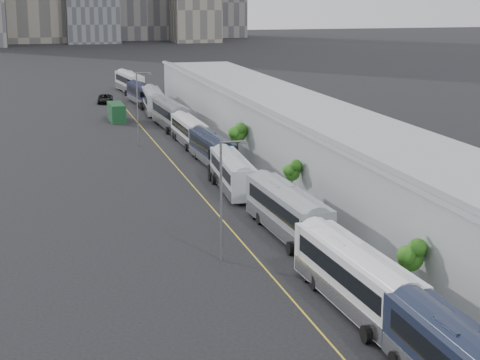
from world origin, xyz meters
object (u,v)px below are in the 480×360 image
object	(u,v)px
street_lamp_far	(139,104)
suv	(105,99)
bus_3	(287,215)
bus_9	(141,95)
bus_8	(153,103)
bus_6	(189,133)
street_lamp_near	(224,192)
bus_4	(233,176)
shipping_container	(116,112)
bus_7	(170,117)
bus_2	(355,282)
bus_10	(129,84)
bus_5	(212,151)

from	to	relation	value
street_lamp_far	suv	distance (m)	43.18
bus_3	bus_9	world-z (taller)	bus_3
street_lamp_far	bus_8	bearing A→B (deg)	77.95
bus_6	bus_8	xyz separation A→B (m)	(-0.28, 29.24, 0.18)
bus_6	street_lamp_near	size ratio (longest dim) A/B	1.35
bus_4	street_lamp_far	bearing A→B (deg)	105.95
bus_4	bus_8	distance (m)	55.22
bus_8	street_lamp_far	distance (m)	29.95
bus_9	suv	size ratio (longest dim) A/B	2.26
bus_9	shipping_container	distance (m)	19.07
bus_3	street_lamp_far	bearing A→B (deg)	96.72
bus_7	suv	distance (m)	30.60
shipping_container	bus_8	bearing A→B (deg)	45.03
bus_2	bus_6	distance (m)	57.76
street_lamp_far	street_lamp_near	bearing A→B (deg)	-90.15
suv	street_lamp_near	bearing A→B (deg)	-82.86
street_lamp_far	suv	bearing A→B (deg)	90.47
bus_8	bus_7	bearing A→B (deg)	-85.26
bus_8	suv	bearing A→B (deg)	119.56
bus_8	bus_9	world-z (taller)	bus_8
bus_2	bus_10	bearing A→B (deg)	87.69
bus_6	bus_2	bearing A→B (deg)	-91.61
bus_3	street_lamp_far	size ratio (longest dim) A/B	1.44
bus_6	suv	world-z (taller)	bus_6
bus_3	bus_6	xyz separation A→B (m)	(0.04, 41.71, -0.19)
bus_6	shipping_container	world-z (taller)	bus_6
bus_4	bus_10	size ratio (longest dim) A/B	0.89
bus_2	bus_3	bearing A→B (deg)	85.14
shipping_container	suv	bearing A→B (deg)	88.38
bus_6	street_lamp_far	bearing A→B (deg)	177.49
bus_5	bus_8	world-z (taller)	bus_8
bus_3	street_lamp_near	bearing A→B (deg)	-145.50
bus_10	street_lamp_near	size ratio (longest dim) A/B	1.56
bus_3	bus_9	distance (m)	81.88
bus_5	bus_8	size ratio (longest dim) A/B	0.88
bus_5	bus_10	distance (m)	70.65
street_lamp_far	shipping_container	distance (m)	22.41
bus_5	bus_9	size ratio (longest dim) A/B	0.95
bus_2	bus_5	distance (m)	44.90
bus_5	suv	xyz separation A→B (m)	(-6.95, 55.98, -0.71)
bus_8	shipping_container	bearing A→B (deg)	-129.76
bus_9	street_lamp_near	xyz separation A→B (m)	(-5.91, -86.73, 3.67)
bus_7	bus_10	size ratio (longest dim) A/B	0.97
bus_9	street_lamp_far	distance (m)	40.59
bus_5	bus_8	bearing A→B (deg)	88.26
suv	street_lamp_far	bearing A→B (deg)	-82.53
bus_3	bus_4	bearing A→B (deg)	90.36
bus_2	bus_7	bearing A→B (deg)	87.27
bus_5	street_lamp_near	distance (m)	34.57
bus_6	bus_8	world-z (taller)	bus_8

